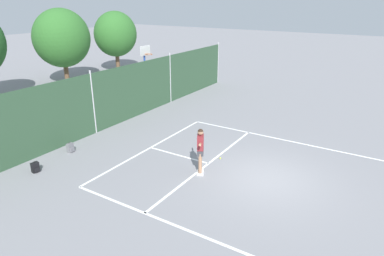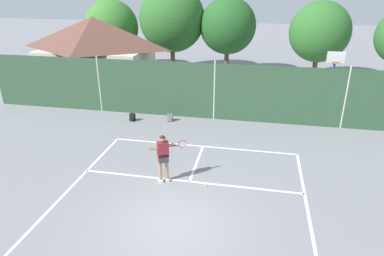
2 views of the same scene
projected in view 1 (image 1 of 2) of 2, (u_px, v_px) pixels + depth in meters
ground_plane at (266, 179)px, 12.83m from camera, size 120.00×120.00×0.00m
court_markings at (250, 175)px, 13.15m from camera, size 8.30×11.10×0.01m
chainlink_fence at (93, 104)px, 16.75m from camera, size 26.09×0.09×3.17m
basketball_hoop at (146, 65)px, 22.09m from camera, size 0.90×0.67×3.55m
tennis_player at (200, 147)px, 12.86m from camera, size 1.24×0.83×1.85m
tennis_ball at (220, 158)px, 14.44m from camera, size 0.07×0.07×0.07m
backpack_black at (35, 167)px, 13.31m from camera, size 0.30×0.27×0.46m
backpack_grey at (70, 148)px, 15.05m from camera, size 0.30×0.26×0.46m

